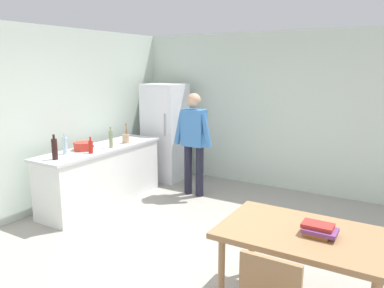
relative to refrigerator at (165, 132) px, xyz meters
The scene contains 14 objects.
ground_plane 3.19m from the refrigerator, 51.63° to the right, with size 14.00×14.00×0.00m, color #9E998E.
wall_back 2.04m from the refrigerator, 17.53° to the left, with size 6.40×0.12×2.70m, color silver.
wall_left 2.35m from the refrigerator, 107.65° to the right, with size 0.12×5.60×2.70m, color silver.
kitchen_counter 1.66m from the refrigerator, 93.58° to the right, with size 0.64×2.20×0.90m.
refrigerator is the anchor object (origin of this frame).
person 1.10m from the refrigerator, 30.23° to the right, with size 0.70×0.22×1.70m.
dining_table 4.27m from the refrigerator, 39.29° to the right, with size 1.40×0.90×0.75m.
cooking_pot 1.89m from the refrigerator, 95.06° to the right, with size 0.40×0.28×0.12m.
utensil_jar 1.16m from the refrigerator, 88.70° to the right, with size 0.11×0.11×0.32m.
bottle_water_clear 2.21m from the refrigerator, 95.24° to the right, with size 0.07×0.07×0.30m.
bottle_wine_dark 2.49m from the refrigerator, 91.51° to the right, with size 0.08×0.08×0.34m.
bottle_sauce_red 1.98m from the refrigerator, 87.69° to the right, with size 0.06×0.06×0.24m.
bottle_vinegar_tall 1.55m from the refrigerator, 87.44° to the right, with size 0.06×0.06×0.32m.
book_stack 4.36m from the refrigerator, 38.37° to the right, with size 0.29×0.20×0.10m.
Camera 1 is at (2.10, -3.35, 2.14)m, focal length 35.22 mm.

